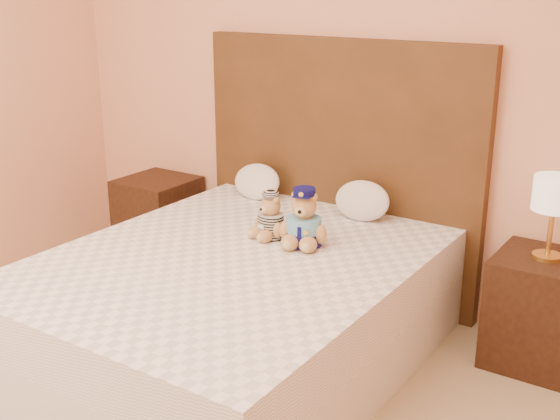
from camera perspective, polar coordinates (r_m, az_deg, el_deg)
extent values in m
cube|color=#EBA480|center=(4.02, 5.27, 11.68)|extent=(4.00, 0.04, 2.70)
cube|color=white|center=(3.52, -3.66, -9.79)|extent=(1.60, 2.00, 0.30)
cube|color=white|center=(3.40, -3.76, -5.69)|extent=(1.60, 2.00, 0.25)
cube|color=#543219|center=(4.09, 4.76, 3.26)|extent=(1.75, 0.08, 1.50)
cube|color=#361F11|center=(4.79, -9.83, -0.68)|extent=(0.45, 0.45, 0.55)
cube|color=#361F11|center=(3.66, 20.38, -7.69)|extent=(0.45, 0.45, 0.55)
cylinder|color=gold|center=(3.55, 20.88, -3.53)|extent=(0.14, 0.14, 0.02)
cylinder|color=gold|center=(3.50, 21.12, -1.55)|extent=(0.02, 0.02, 0.26)
cylinder|color=beige|center=(3.45, 21.46, 1.27)|extent=(0.20, 0.20, 0.16)
ellipsoid|color=white|center=(4.20, -1.89, 2.46)|extent=(0.31, 0.20, 0.22)
ellipsoid|color=white|center=(3.85, 6.69, 0.91)|extent=(0.32, 0.21, 0.23)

